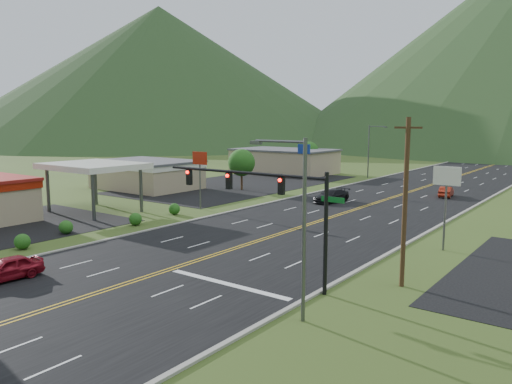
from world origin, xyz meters
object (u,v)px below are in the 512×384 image
Objects in this scene: traffic_signal at (267,196)px; streetlight_east at (299,217)px; car_dark_mid at (331,196)px; car_red_far at (446,192)px; streetlight_west at (370,148)px; gas_canopy at (93,167)px; car_red_near at (6,269)px.

streetlight_east reaches higher than traffic_signal.
car_dark_mid is 1.31× the size of car_red_far.
streetlight_west is at bearing 110.86° from streetlight_east.
gas_canopy is at bearing -102.13° from streetlight_west.
traffic_signal is 1.46× the size of streetlight_west.
streetlight_west is 0.90× the size of gas_canopy.
car_red_far is at bearing 80.12° from car_red_near.
streetlight_west reaches higher than car_red_far.
streetlight_west is at bearing 107.97° from traffic_signal.
streetlight_east reaches higher than car_red_far.
gas_canopy reaches higher than car_dark_mid.
streetlight_east reaches higher than car_dark_mid.
streetlight_west is (-22.86, 60.00, 0.00)m from streetlight_east.
car_red_near is at bearing -48.40° from gas_canopy.
car_red_near is at bearing -162.45° from streetlight_east.
traffic_signal is 3.04× the size of car_red_near.
traffic_signal reaches higher than car_dark_mid.
car_red_near is 38.40m from car_dark_mid.
streetlight_west is 65.92m from car_red_near.
car_red_far is at bearing 50.67° from gas_canopy.
streetlight_west is (-18.16, 56.00, -0.15)m from traffic_signal.
car_dark_mid reaches higher than car_red_near.
traffic_signal is at bearing -60.96° from car_dark_mid.
gas_canopy is 1.88× the size of car_dark_mid.
streetlight_east is at bearing -69.14° from streetlight_west.
car_red_near is 1.06× the size of car_red_far.
car_dark_mid is at bearing 90.28° from car_red_near.
gas_canopy is (-28.48, 8.00, -0.46)m from traffic_signal.
car_red_near is 52.29m from car_red_far.
streetlight_east is at bearing 88.98° from car_red_far.
car_red_far is at bearing -40.61° from streetlight_west.
car_red_near is (-12.89, -9.56, -4.60)m from traffic_signal.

